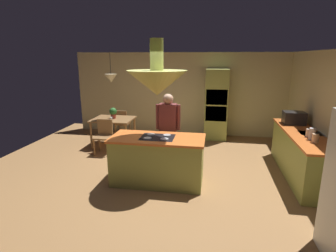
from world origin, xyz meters
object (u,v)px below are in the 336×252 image
chair_facing_island (104,134)px  canister_tea (309,133)px  dining_table (113,122)px  canister_flour (315,138)px  potted_plant_on_table (113,112)px  person_at_island (168,127)px  cup_on_table (111,119)px  oven_tower (216,105)px  chair_by_back_wall (122,122)px  canister_sugar (312,134)px  kitchen_island (158,160)px  microwave_on_counter (294,118)px

chair_facing_island → canister_tea: 4.66m
dining_table → canister_flour: bearing=-23.2°
potted_plant_on_table → dining_table: bearing=-102.6°
person_at_island → cup_on_table: (-1.75, 1.17, -0.15)m
person_at_island → oven_tower: bearing=68.2°
chair_by_back_wall → dining_table: bearing=90.0°
canister_flour → canister_sugar: size_ratio=0.73×
canister_flour → kitchen_island: bearing=-176.9°
canister_sugar → dining_table: bearing=158.8°
chair_by_back_wall → potted_plant_on_table: bearing=90.4°
potted_plant_on_table → canister_tea: (4.54, -1.60, 0.07)m
microwave_on_counter → canister_tea: bearing=-90.0°
dining_table → cup_on_table: size_ratio=12.16×
potted_plant_on_table → canister_tea: bearing=-19.5°
potted_plant_on_table → cup_on_table: 0.28m
kitchen_island → potted_plant_on_table: (-1.70, 2.12, 0.46)m
kitchen_island → canister_tea: canister_tea is taller
kitchen_island → oven_tower: oven_tower is taller
canister_flour → person_at_island: bearing=168.8°
dining_table → canister_tea: canister_tea is taller
potted_plant_on_table → microwave_on_counter: 4.57m
kitchen_island → oven_tower: size_ratio=0.87×
canister_sugar → canister_tea: 0.18m
potted_plant_on_table → canister_flour: canister_flour is taller
microwave_on_counter → cup_on_table: bearing=176.2°
canister_tea → microwave_on_counter: bearing=90.0°
microwave_on_counter → oven_tower: bearing=136.2°
kitchen_island → oven_tower: bearing=71.3°
oven_tower → canister_sugar: size_ratio=9.56×
potted_plant_on_table → canister_sugar: (4.54, -1.78, 0.11)m
oven_tower → dining_table: bearing=-157.8°
person_at_island → canister_sugar: bearing=-7.6°
kitchen_island → chair_facing_island: (-1.70, 1.42, 0.04)m
chair_facing_island → chair_by_back_wall: size_ratio=1.00×
kitchen_island → canister_tea: bearing=10.3°
chair_facing_island → canister_sugar: canister_sugar is taller
person_at_island → chair_facing_island: 1.97m
microwave_on_counter → canister_flour: bearing=-90.0°
chair_facing_island → potted_plant_on_table: (0.00, 0.70, 0.42)m
potted_plant_on_table → canister_tea: canister_tea is taller
chair_facing_island → microwave_on_counter: bearing=1.9°
person_at_island → canister_flour: size_ratio=10.49×
person_at_island → chair_by_back_wall: person_at_island is taller
potted_plant_on_table → canister_flour: 4.94m
oven_tower → chair_facing_island: bearing=-147.0°
oven_tower → person_at_island: size_ratio=1.24×
chair_by_back_wall → canister_flour: size_ratio=5.48×
person_at_island → canister_sugar: (2.76, -0.37, 0.08)m
kitchen_island → microwave_on_counter: size_ratio=3.90×
potted_plant_on_table → cup_on_table: size_ratio=3.33×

